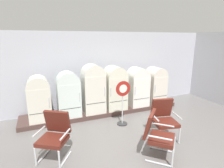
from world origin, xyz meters
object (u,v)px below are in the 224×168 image
object	(u,v)px
refrigerator_2	(93,87)
refrigerator_4	(138,86)
sign_stand	(123,104)
armchair_center	(157,133)
armchair_left	(55,133)
refrigerator_5	(156,84)
armchair_right	(164,117)
refrigerator_1	(68,93)
refrigerator_3	(115,87)
refrigerator_0	(39,97)

from	to	relation	value
refrigerator_2	refrigerator_4	bearing A→B (deg)	0.09
sign_stand	armchair_center	bearing A→B (deg)	-89.24
armchair_left	armchair_center	distance (m)	2.24
refrigerator_5	refrigerator_2	bearing A→B (deg)	-179.48
armchair_right	armchair_center	size ratio (longest dim) A/B	1.00
refrigerator_2	refrigerator_5	size ratio (longest dim) A/B	1.18
refrigerator_1	armchair_center	bearing A→B (deg)	-61.24
armchair_left	refrigerator_4	bearing A→B (deg)	30.52
refrigerator_4	armchair_right	xyz separation A→B (m)	(-0.39, -2.07, -0.32)
armchair_right	refrigerator_5	bearing A→B (deg)	60.33
refrigerator_5	armchair_right	distance (m)	2.42
refrigerator_5	sign_stand	distance (m)	2.15
refrigerator_3	sign_stand	xyz separation A→B (m)	(-0.18, -1.02, -0.27)
refrigerator_0	armchair_left	xyz separation A→B (m)	(0.26, -1.87, -0.29)
refrigerator_0	refrigerator_2	world-z (taller)	refrigerator_2
refrigerator_3	refrigerator_0	bearing A→B (deg)	-179.65
refrigerator_0	sign_stand	world-z (taller)	refrigerator_0
refrigerator_3	refrigerator_4	size ratio (longest dim) A/B	1.07
refrigerator_4	armchair_left	world-z (taller)	refrigerator_4
refrigerator_0	refrigerator_5	distance (m)	4.21
refrigerator_3	armchair_center	xyz separation A→B (m)	(-0.15, -2.73, -0.37)
refrigerator_1	armchair_left	xyz separation A→B (m)	(-0.61, -1.83, -0.33)
refrigerator_4	armchair_left	bearing A→B (deg)	-149.48
refrigerator_4	armchair_left	xyz separation A→B (m)	(-3.14, -1.85, -0.32)
armchair_center	refrigerator_5	bearing A→B (deg)	55.53
refrigerator_4	refrigerator_5	size ratio (longest dim) A/B	1.03
armchair_left	armchair_right	distance (m)	2.76
refrigerator_2	refrigerator_4	size ratio (longest dim) A/B	1.14
refrigerator_2	armchair_right	distance (m)	2.49
armchair_center	sign_stand	size ratio (longest dim) A/B	0.75
refrigerator_1	refrigerator_5	bearing A→B (deg)	0.73
refrigerator_4	armchair_right	bearing A→B (deg)	-100.60
refrigerator_1	refrigerator_2	xyz separation A→B (m)	(0.82, 0.02, 0.10)
refrigerator_0	armchair_center	xyz separation A→B (m)	(2.34, -2.71, -0.29)
refrigerator_3	refrigerator_4	bearing A→B (deg)	-2.05
armchair_right	refrigerator_4	bearing A→B (deg)	79.40
refrigerator_1	armchair_center	world-z (taller)	refrigerator_1
refrigerator_2	armchair_right	xyz separation A→B (m)	(1.32, -2.07, -0.44)
refrigerator_4	refrigerator_0	bearing A→B (deg)	179.71
refrigerator_0	armchair_left	world-z (taller)	refrigerator_0
refrigerator_0	armchair_left	size ratio (longest dim) A/B	1.32
armchair_center	armchair_right	bearing A→B (deg)	42.90
refrigerator_1	refrigerator_0	bearing A→B (deg)	177.45
armchair_center	refrigerator_0	bearing A→B (deg)	130.82
armchair_left	refrigerator_5	bearing A→B (deg)	25.40
refrigerator_0	refrigerator_4	xyz separation A→B (m)	(3.40, -0.02, 0.03)
refrigerator_3	armchair_center	size ratio (longest dim) A/B	1.46
armchair_left	refrigerator_0	bearing A→B (deg)	97.95
refrigerator_3	armchair_center	bearing A→B (deg)	-93.25
sign_stand	armchair_right	bearing A→B (deg)	-57.08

